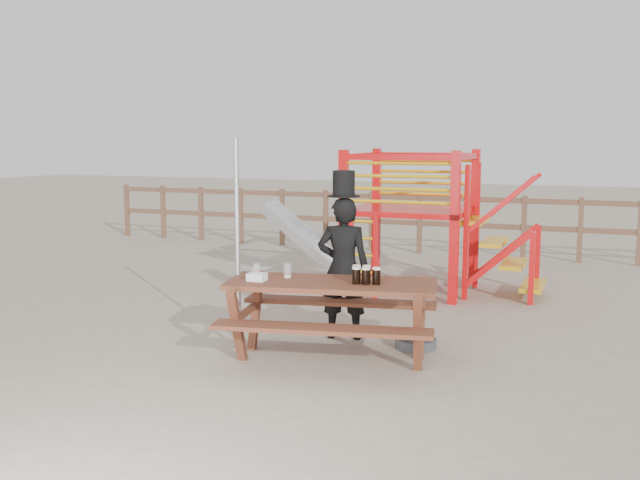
# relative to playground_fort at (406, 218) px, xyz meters

# --- Properties ---
(ground) EXTENTS (60.00, 60.00, 0.00)m
(ground) POSITION_rel_playground_fort_xyz_m (-0.12, -3.58, -1.07)
(ground) COLOR tan
(ground) RESTS_ON ground
(back_fence) EXTENTS (15.09, 0.09, 1.20)m
(back_fence) POSITION_rel_playground_fort_xyz_m (-0.12, 3.42, -0.34)
(back_fence) COLOR brown
(back_fence) RESTS_ON ground
(playground_fort) EXTENTS (4.71, 1.84, 2.10)m
(playground_fort) POSITION_rel_playground_fort_xyz_m (0.00, 0.00, 0.00)
(playground_fort) COLOR red
(playground_fort) RESTS_ON ground
(picnic_table) EXTENTS (2.35, 1.84, 0.82)m
(picnic_table) POSITION_rel_playground_fort_xyz_m (0.21, -3.72, -0.56)
(picnic_table) COLOR brown
(picnic_table) RESTS_ON ground
(man_with_hat) EXTENTS (0.67, 0.52, 1.91)m
(man_with_hat) POSITION_rel_playground_fort_xyz_m (0.05, -2.92, -0.22)
(man_with_hat) COLOR black
(man_with_hat) RESTS_ON ground
(metal_pole) EXTENTS (0.05, 0.05, 2.26)m
(metal_pole) POSITION_rel_playground_fort_xyz_m (-0.85, -3.74, 0.06)
(metal_pole) COLOR #B2B2B7
(metal_pole) RESTS_ON ground
(parasol_base) EXTENTS (0.45, 0.45, 0.19)m
(parasol_base) POSITION_rel_playground_fort_xyz_m (0.91, -3.00, -1.02)
(parasol_base) COLOR #3D3D43
(parasol_base) RESTS_ON ground
(paper_bag) EXTENTS (0.18, 0.14, 0.08)m
(paper_bag) POSITION_rel_playground_fort_xyz_m (-0.51, -3.97, -0.22)
(paper_bag) COLOR white
(paper_bag) RESTS_ON picnic_table
(stout_pints) EXTENTS (0.31, 0.20, 0.17)m
(stout_pints) POSITION_rel_playground_fort_xyz_m (0.54, -3.68, -0.17)
(stout_pints) COLOR black
(stout_pints) RESTS_ON picnic_table
(empty_glasses) EXTENTS (0.38, 0.20, 0.15)m
(empty_glasses) POSITION_rel_playground_fort_xyz_m (-0.44, -3.76, -0.19)
(empty_glasses) COLOR silver
(empty_glasses) RESTS_ON picnic_table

